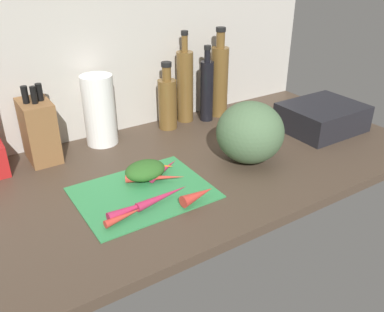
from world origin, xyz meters
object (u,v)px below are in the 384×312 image
object	(u,v)px
carrot_1	(164,169)
bottle_0	(167,102)
cutting_board	(143,192)
carrot_6	(198,195)
carrot_2	(163,197)
winter_squash	(250,132)
carrot_0	(156,166)
paper_towel_roll	(99,110)
carrot_4	(132,208)
bottle_3	(219,80)
carrot_5	(155,178)
carrot_3	(125,216)
bottle_2	(207,90)
knife_block	(39,130)
bottle_1	(185,86)
dish_rack	(322,117)

from	to	relation	value
carrot_1	bottle_0	distance (cm)	38.35
cutting_board	carrot_6	world-z (taller)	carrot_6
carrot_1	carrot_2	xyz separation A→B (cm)	(-7.98, -13.52, 0.16)
winter_squash	carrot_6	bearing A→B (deg)	-156.50
carrot_0	paper_towel_roll	distance (cm)	32.38
carrot_0	carrot_4	size ratio (longest dim) A/B	0.78
paper_towel_roll	bottle_3	size ratio (longest dim) A/B	0.70
carrot_1	carrot_5	distance (cm)	5.89
carrot_5	carrot_3	bearing A→B (deg)	-141.28
paper_towel_roll	carrot_5	bearing A→B (deg)	-86.01
carrot_0	carrot_6	distance (cm)	21.40
carrot_6	bottle_2	world-z (taller)	bottle_2
bottle_2	carrot_6	bearing A→B (deg)	-126.61
paper_towel_roll	bottle_3	xyz separation A→B (cm)	(51.77, -0.32, 2.72)
carrot_3	knife_block	xyz separation A→B (cm)	(-8.31, 47.49, 8.60)
carrot_3	winter_squash	world-z (taller)	winter_squash
bottle_3	carrot_1	bearing A→B (deg)	-143.93
carrot_6	bottle_1	xyz separation A→B (cm)	(28.99, 53.47, 12.17)
knife_block	bottle_2	distance (cm)	65.87
bottle_3	carrot_6	bearing A→B (deg)	-130.76
cutting_board	bottle_1	world-z (taller)	bottle_1
bottle_1	bottle_2	size ratio (longest dim) A/B	1.18
cutting_board	winter_squash	world-z (taller)	winter_squash
bottle_2	cutting_board	bearing A→B (deg)	-142.26
carrot_2	bottle_0	bearing A→B (deg)	58.72
carrot_2	bottle_0	xyz separation A→B (cm)	(27.54, 45.33, 8.59)
dish_rack	bottle_0	bearing A→B (deg)	145.74
carrot_3	carrot_4	world-z (taller)	carrot_4
carrot_2	carrot_5	distance (cm)	10.64
carrot_4	winter_squash	bearing A→B (deg)	9.65
cutting_board	carrot_3	bearing A→B (deg)	-136.02
carrot_5	bottle_0	bearing A→B (deg)	55.24
carrot_0	bottle_0	size ratio (longest dim) A/B	0.42
cutting_board	carrot_5	xyz separation A→B (cm)	(5.51, 2.75, 1.77)
bottle_2	bottle_1	bearing A→B (deg)	151.53
carrot_1	knife_block	size ratio (longest dim) A/B	0.56
bottle_1	carrot_6	bearing A→B (deg)	-118.47
carrot_2	paper_towel_roll	size ratio (longest dim) A/B	0.67
winter_squash	dish_rack	distance (cm)	40.83
bottle_2	dish_rack	size ratio (longest dim) A/B	1.04
knife_block	carrot_3	bearing A→B (deg)	-80.08
carrot_1	bottle_3	world-z (taller)	bottle_3
carrot_1	dish_rack	size ratio (longest dim) A/B	0.49
carrot_6	knife_block	size ratio (longest dim) A/B	0.42
bottle_0	bottle_2	distance (cm)	17.61
carrot_0	paper_towel_roll	bearing A→B (deg)	101.16
bottle_0	dish_rack	world-z (taller)	bottle_0
bottle_1	bottle_2	world-z (taller)	bottle_1
carrot_0	carrot_5	size ratio (longest dim) A/B	0.62
carrot_1	carrot_4	distance (cm)	22.78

